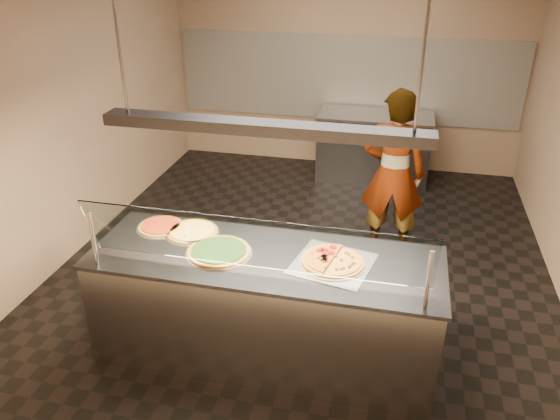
% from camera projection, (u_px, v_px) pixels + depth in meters
% --- Properties ---
extents(ground, '(5.00, 6.00, 0.02)m').
position_uv_depth(ground, '(305.00, 264.00, 5.81)').
color(ground, black).
rests_on(ground, ground).
extents(wall_back, '(5.00, 0.02, 3.00)m').
position_uv_depth(wall_back, '(347.00, 64.00, 7.75)').
color(wall_back, tan).
rests_on(wall_back, ground).
extents(wall_front, '(5.00, 0.02, 3.00)m').
position_uv_depth(wall_front, '(188.00, 327.00, 2.51)').
color(wall_front, tan).
rests_on(wall_front, ground).
extents(wall_left, '(0.02, 6.00, 3.00)m').
position_uv_depth(wall_left, '(70.00, 111.00, 5.64)').
color(wall_left, tan).
rests_on(wall_left, ground).
extents(tile_band, '(4.90, 0.02, 1.20)m').
position_uv_depth(tile_band, '(346.00, 78.00, 7.81)').
color(tile_band, silver).
rests_on(tile_band, wall_back).
extents(serving_counter, '(2.71, 0.94, 0.93)m').
position_uv_depth(serving_counter, '(266.00, 306.00, 4.37)').
color(serving_counter, '#B7B7BC').
rests_on(serving_counter, ground).
extents(sneeze_guard, '(2.47, 0.18, 0.54)m').
position_uv_depth(sneeze_guard, '(252.00, 245.00, 3.73)').
color(sneeze_guard, '#B7B7BC').
rests_on(sneeze_guard, serving_counter).
extents(perforated_tray, '(0.66, 0.66, 0.01)m').
position_uv_depth(perforated_tray, '(332.00, 263.00, 4.06)').
color(perforated_tray, silver).
rests_on(perforated_tray, serving_counter).
extents(half_pizza_pepperoni, '(0.32, 0.50, 0.05)m').
position_uv_depth(half_pizza_pepperoni, '(318.00, 258.00, 4.07)').
color(half_pizza_pepperoni, brown).
rests_on(half_pizza_pepperoni, perforated_tray).
extents(half_pizza_sausage, '(0.32, 0.50, 0.04)m').
position_uv_depth(half_pizza_sausage, '(348.00, 263.00, 4.03)').
color(half_pizza_sausage, brown).
rests_on(half_pizza_sausage, perforated_tray).
extents(pizza_spinach, '(0.52, 0.52, 0.03)m').
position_uv_depth(pizza_spinach, '(219.00, 251.00, 4.20)').
color(pizza_spinach, silver).
rests_on(pizza_spinach, serving_counter).
extents(pizza_cheese, '(0.45, 0.45, 0.03)m').
position_uv_depth(pizza_cheese, '(192.00, 231.00, 4.49)').
color(pizza_cheese, silver).
rests_on(pizza_cheese, serving_counter).
extents(pizza_tomato, '(0.40, 0.40, 0.03)m').
position_uv_depth(pizza_tomato, '(161.00, 226.00, 4.57)').
color(pizza_tomato, silver).
rests_on(pizza_tomato, serving_counter).
extents(pizza_spatula, '(0.22, 0.22, 0.02)m').
position_uv_depth(pizza_spatula, '(191.00, 234.00, 4.40)').
color(pizza_spatula, '#B7B7BC').
rests_on(pizza_spatula, pizza_spinach).
extents(prep_table, '(1.57, 0.74, 0.93)m').
position_uv_depth(prep_table, '(373.00, 146.00, 7.71)').
color(prep_table, '#3D3D42').
rests_on(prep_table, ground).
extents(worker, '(0.67, 0.45, 1.81)m').
position_uv_depth(worker, '(393.00, 174.00, 5.66)').
color(worker, '#2C292F').
rests_on(worker, ground).
extents(heat_lamp_housing, '(2.30, 0.18, 0.08)m').
position_uv_depth(heat_lamp_housing, '(263.00, 128.00, 3.71)').
color(heat_lamp_housing, '#3D3D42').
rests_on(heat_lamp_housing, ceiling).
extents(lamp_rod_left, '(0.02, 0.02, 1.01)m').
position_uv_depth(lamp_rod_left, '(118.00, 39.00, 3.67)').
color(lamp_rod_left, '#B7B7BC').
rests_on(lamp_rod_left, ceiling).
extents(lamp_rod_right, '(0.02, 0.02, 1.01)m').
position_uv_depth(lamp_rod_right, '(424.00, 52.00, 3.26)').
color(lamp_rod_right, '#B7B7BC').
rests_on(lamp_rod_right, ceiling).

